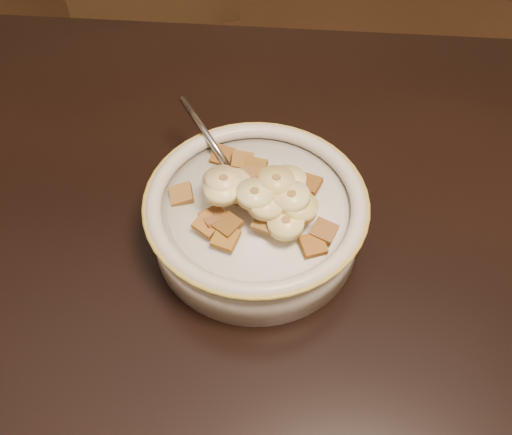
{
  "coord_description": "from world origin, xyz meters",
  "views": [
    {
      "loc": [
        0.09,
        -0.22,
        1.19
      ],
      "look_at": [
        0.08,
        0.1,
        0.78
      ],
      "focal_mm": 40.0,
      "sensor_mm": 36.0,
      "label": 1
    }
  ],
  "objects_px": {
    "table": "(162,340)",
    "cereal_bowl": "(256,222)",
    "spoon": "(238,181)",
    "chair": "(147,67)"
  },
  "relations": [
    {
      "from": "cereal_bowl",
      "to": "spoon",
      "type": "relative_size",
      "value": 4.17
    },
    {
      "from": "cereal_bowl",
      "to": "table",
      "type": "bearing_deg",
      "value": -127.4
    },
    {
      "from": "chair",
      "to": "spoon",
      "type": "distance_m",
      "value": 0.78
    },
    {
      "from": "chair",
      "to": "spoon",
      "type": "bearing_deg",
      "value": -88.84
    },
    {
      "from": "chair",
      "to": "spoon",
      "type": "relative_size",
      "value": 18.7
    },
    {
      "from": "table",
      "to": "cereal_bowl",
      "type": "relative_size",
      "value": 7.3
    },
    {
      "from": "table",
      "to": "spoon",
      "type": "bearing_deg",
      "value": 66.5
    },
    {
      "from": "spoon",
      "to": "chair",
      "type": "bearing_deg",
      "value": -103.31
    },
    {
      "from": "table",
      "to": "chair",
      "type": "height_order",
      "value": "chair"
    },
    {
      "from": "cereal_bowl",
      "to": "spoon",
      "type": "xyz_separation_m",
      "value": [
        -0.02,
        0.03,
        0.03
      ]
    }
  ]
}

